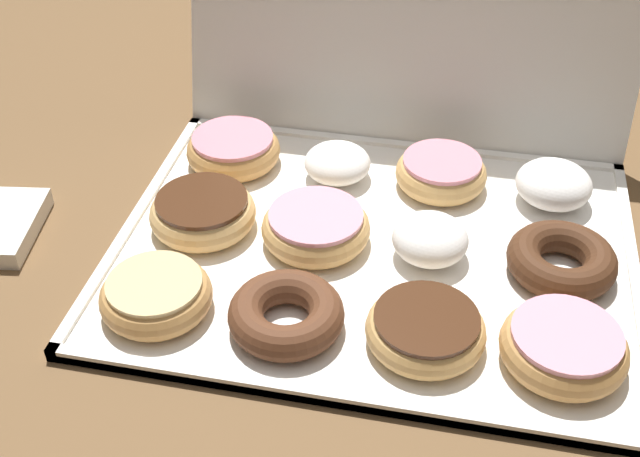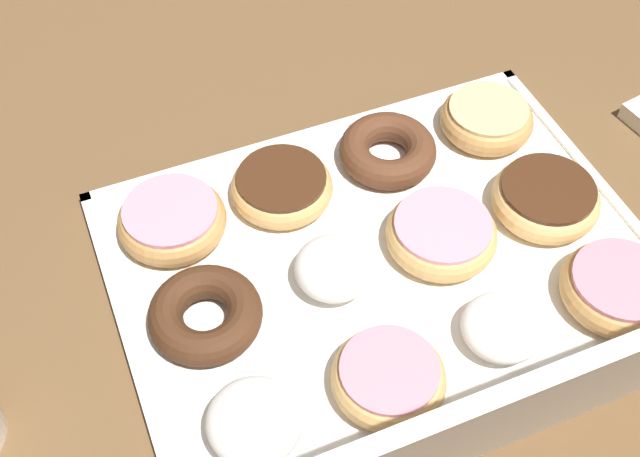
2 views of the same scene
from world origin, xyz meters
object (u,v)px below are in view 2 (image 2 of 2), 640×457
object	(u,v)px
pink_frosted_donut_3	(172,219)
powdered_filled_donut_6	(336,272)
glazed_ring_donut_0	(487,118)
powdered_filled_donut_11	(254,421)
chocolate_cake_ring_donut_7	(204,311)
chocolate_cake_ring_donut_1	(388,150)
chocolate_frosted_donut_4	(547,200)
chocolate_frosted_donut_2	(282,186)
pink_frosted_donut_8	(618,288)
pink_frosted_donut_10	(388,377)
donut_box	(385,266)
pink_frosted_donut_5	(442,235)
powdered_filled_donut_9	(502,327)

from	to	relation	value
pink_frosted_donut_3	powdered_filled_donut_6	distance (m)	0.19
glazed_ring_donut_0	powdered_filled_donut_11	xyz separation A→B (m)	(0.39, 0.27, 0.00)
pink_frosted_donut_3	chocolate_cake_ring_donut_7	size ratio (longest dim) A/B	1.04
chocolate_cake_ring_donut_1	powdered_filled_donut_11	world-z (taller)	powdered_filled_donut_11
chocolate_frosted_donut_4	chocolate_cake_ring_donut_1	bearing A→B (deg)	-47.02
chocolate_frosted_donut_2	powdered_filled_donut_6	bearing A→B (deg)	93.60
pink_frosted_donut_8	pink_frosted_donut_10	distance (m)	0.26
powdered_filled_donut_6	powdered_filled_donut_11	size ratio (longest dim) A/B	0.93
chocolate_frosted_donut_4	pink_frosted_donut_10	size ratio (longest dim) A/B	1.09
chocolate_frosted_donut_4	powdered_filled_donut_11	distance (m)	0.41
powdered_filled_donut_6	pink_frosted_donut_8	size ratio (longest dim) A/B	0.70
pink_frosted_donut_8	powdered_filled_donut_11	bearing A→B (deg)	-0.31
chocolate_cake_ring_donut_7	donut_box	bearing A→B (deg)	178.70
pink_frosted_donut_5	powdered_filled_donut_9	size ratio (longest dim) A/B	1.49
pink_frosted_donut_3	pink_frosted_donut_5	bearing A→B (deg)	153.62
chocolate_cake_ring_donut_7	pink_frosted_donut_10	world-z (taller)	pink_frosted_donut_10
pink_frosted_donut_5	powdered_filled_donut_6	world-z (taller)	powdered_filled_donut_6
glazed_ring_donut_0	chocolate_cake_ring_donut_1	distance (m)	0.13
glazed_ring_donut_0	chocolate_cake_ring_donut_1	size ratio (longest dim) A/B	0.99
pink_frosted_donut_3	powdered_filled_donut_6	world-z (taller)	powdered_filled_donut_6
chocolate_cake_ring_donut_1	pink_frosted_donut_5	bearing A→B (deg)	89.54
pink_frosted_donut_8	chocolate_frosted_donut_4	bearing A→B (deg)	-88.73
pink_frosted_donut_3	powdered_filled_donut_9	xyz separation A→B (m)	(-0.26, 0.26, 0.00)
glazed_ring_donut_0	pink_frosted_donut_10	bearing A→B (deg)	46.13
chocolate_cake_ring_donut_1	chocolate_frosted_donut_2	world-z (taller)	same
pink_frosted_donut_3	pink_frosted_donut_5	xyz separation A→B (m)	(-0.26, 0.13, -0.00)
glazed_ring_donut_0	powdered_filled_donut_6	bearing A→B (deg)	28.71
chocolate_cake_ring_donut_1	powdered_filled_donut_11	xyz separation A→B (m)	(0.26, 0.27, 0.01)
pink_frosted_donut_3	chocolate_cake_ring_donut_7	distance (m)	0.12
powdered_filled_donut_6	powdered_filled_donut_11	bearing A→B (deg)	43.22
pink_frosted_donut_5	pink_frosted_donut_10	size ratio (longest dim) A/B	1.10
glazed_ring_donut_0	chocolate_frosted_donut_2	xyz separation A→B (m)	(0.27, 0.01, -0.00)
chocolate_cake_ring_donut_1	pink_frosted_donut_8	bearing A→B (deg)	116.28
pink_frosted_donut_10	powdered_filled_donut_9	bearing A→B (deg)	-176.93
chocolate_frosted_donut_2	pink_frosted_donut_3	size ratio (longest dim) A/B	0.97
donut_box	powdered_filled_donut_9	world-z (taller)	powdered_filled_donut_9
donut_box	chocolate_cake_ring_donut_1	distance (m)	0.15
glazed_ring_donut_0	pink_frosted_donut_10	xyz separation A→B (m)	(0.26, 0.27, 0.00)
pink_frosted_donut_3	pink_frosted_donut_8	world-z (taller)	same
donut_box	pink_frosted_donut_8	world-z (taller)	pink_frosted_donut_8
chocolate_cake_ring_donut_7	pink_frosted_donut_8	world-z (taller)	pink_frosted_donut_8
chocolate_frosted_donut_4	powdered_filled_donut_6	xyz separation A→B (m)	(0.26, 0.00, 0.00)
powdered_filled_donut_6	powdered_filled_donut_11	xyz separation A→B (m)	(0.13, 0.12, 0.00)
pink_frosted_donut_3	chocolate_frosted_donut_4	size ratio (longest dim) A/B	0.99
chocolate_frosted_donut_2	pink_frosted_donut_3	xyz separation A→B (m)	(0.13, 0.00, 0.00)
pink_frosted_donut_3	chocolate_frosted_donut_4	world-z (taller)	same
chocolate_cake_ring_donut_1	chocolate_cake_ring_donut_7	bearing A→B (deg)	26.37
pink_frosted_donut_5	powdered_filled_donut_6	distance (m)	0.13
powdered_filled_donut_6	pink_frosted_donut_10	xyz separation A→B (m)	(0.00, 0.13, -0.00)
chocolate_frosted_donut_2	powdered_filled_donut_11	size ratio (longest dim) A/B	1.31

